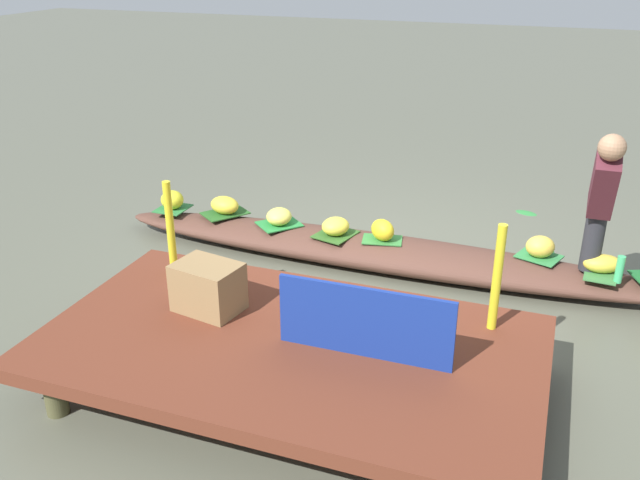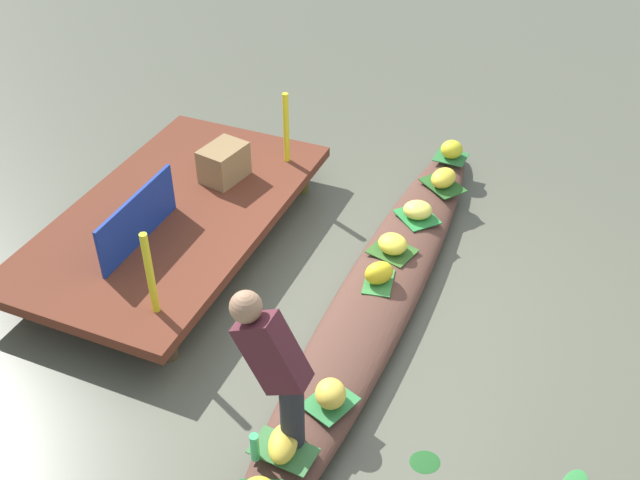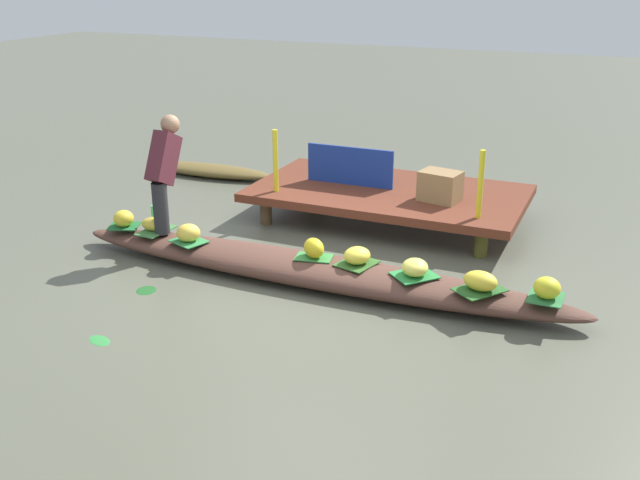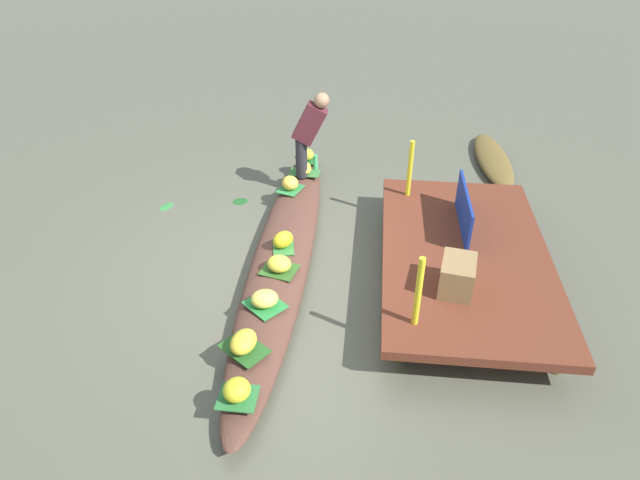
{
  "view_description": "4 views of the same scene",
  "coord_description": "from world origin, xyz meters",
  "views": [
    {
      "loc": [
        -1.37,
        5.47,
        2.73
      ],
      "look_at": [
        0.38,
        0.68,
        0.48
      ],
      "focal_mm": 38.25,
      "sensor_mm": 36.0,
      "label": 1
    },
    {
      "loc": [
        -4.52,
        -1.38,
        4.33
      ],
      "look_at": [
        0.05,
        0.55,
        0.52
      ],
      "focal_mm": 41.96,
      "sensor_mm": 36.0,
      "label": 2
    },
    {
      "loc": [
        2.71,
        -5.99,
        2.96
      ],
      "look_at": [
        0.04,
        0.13,
        0.4
      ],
      "focal_mm": 41.24,
      "sensor_mm": 36.0,
      "label": 3
    },
    {
      "loc": [
        5.19,
        0.96,
        3.9
      ],
      "look_at": [
        -0.02,
        0.43,
        0.34
      ],
      "focal_mm": 31.34,
      "sensor_mm": 36.0,
      "label": 4
    }
  ],
  "objects": [
    {
      "name": "railing_post_west",
      "position": [
        -1.1,
        1.44,
        0.75
      ],
      "size": [
        0.06,
        0.06,
        0.74
      ],
      "primitive_type": "cylinder",
      "color": "yellow",
      "rests_on": "dock_platform"
    },
    {
      "name": "leaf_mat_6",
      "position": [
        -1.32,
        -0.11,
        0.26
      ],
      "size": [
        0.41,
        0.38,
        0.01
      ],
      "primitive_type": "cube",
      "rotation": [
        0.0,
        0.0,
        2.8
      ],
      "color": "#2F7E40",
      "rests_on": "vendor_boat"
    },
    {
      "name": "banana_bunch_3",
      "position": [
        0.46,
        0.04,
        0.34
      ],
      "size": [
        0.33,
        0.34,
        0.16
      ],
      "primitive_type": "ellipsoid",
      "rotation": [
        0.0,
        0.0,
        4.28
      ],
      "color": "yellow",
      "rests_on": "vendor_boat"
    },
    {
      "name": "canal_water",
      "position": [
        0.0,
        0.0,
        0.0
      ],
      "size": [
        40.0,
        40.0,
        0.0
      ],
      "primitive_type": "plane",
      "color": "#555747",
      "rests_on": "ground"
    },
    {
      "name": "leaf_mat_1",
      "position": [
        1.66,
        -0.09,
        0.26
      ],
      "size": [
        0.48,
        0.51,
        0.01
      ],
      "primitive_type": "cube",
      "rotation": [
        0.0,
        0.0,
        0.94
      ],
      "color": "#255721",
      "rests_on": "vendor_boat"
    },
    {
      "name": "leaf_mat_4",
      "position": [
        -2.22,
        0.0,
        0.26
      ],
      "size": [
        0.4,
        0.38,
        0.01
      ],
      "primitive_type": "cube",
      "rotation": [
        0.0,
        0.0,
        0.39
      ],
      "color": "#1E632E",
      "rests_on": "vendor_boat"
    },
    {
      "name": "vendor_boat",
      "position": [
        0.0,
        0.0,
        0.13
      ],
      "size": [
        5.31,
        0.67,
        0.25
      ],
      "primitive_type": "ellipsoid",
      "rotation": [
        0.0,
        0.0,
        -0.0
      ],
      "color": "#533329",
      "rests_on": "ground"
    },
    {
      "name": "drifting_plant_1",
      "position": [
        -1.12,
        -1.79,
        0.0
      ],
      "size": [
        0.27,
        0.22,
        0.01
      ],
      "primitive_type": "ellipsoid",
      "rotation": [
        0.0,
        0.0,
        2.77
      ],
      "color": "#30833B",
      "rests_on": "ground"
    },
    {
      "name": "leaf_mat_5",
      "position": [
        0.03,
        0.01,
        0.26
      ],
      "size": [
        0.39,
        0.3,
        0.01
      ],
      "primitive_type": "cube",
      "rotation": [
        0.0,
        0.0,
        0.19
      ],
      "color": "#357E39",
      "rests_on": "vendor_boat"
    },
    {
      "name": "banana_bunch_5",
      "position": [
        0.03,
        0.01,
        0.35
      ],
      "size": [
        0.31,
        0.3,
        0.19
      ],
      "primitive_type": "ellipsoid",
      "rotation": [
        0.0,
        0.0,
        2.42
      ],
      "color": "yellow",
      "rests_on": "vendor_boat"
    },
    {
      "name": "banana_bunch_2",
      "position": [
        -1.82,
        0.03,
        0.33
      ],
      "size": [
        0.35,
        0.27,
        0.15
      ],
      "primitive_type": "ellipsoid",
      "rotation": [
        0.0,
        0.0,
        0.28
      ],
      "color": "gold",
      "rests_on": "vendor_boat"
    },
    {
      "name": "vendor_person",
      "position": [
        -1.72,
        0.11,
        0.94
      ],
      "size": [
        0.2,
        0.5,
        1.21
      ],
      "color": "#28282D",
      "rests_on": "vendor_boat"
    },
    {
      "name": "drifting_plant_0",
      "position": [
        -1.36,
        -0.82,
        0.0
      ],
      "size": [
        0.27,
        0.28,
        0.01
      ],
      "primitive_type": "ellipsoid",
      "rotation": [
        0.0,
        0.0,
        2.08
      ],
      "color": "#1E5421",
      "rests_on": "ground"
    },
    {
      "name": "moored_boat",
      "position": [
        -2.88,
        2.83,
        0.08
      ],
      "size": [
        1.94,
        0.56,
        0.16
      ],
      "primitive_type": "ellipsoid",
      "rotation": [
        0.0,
        0.0,
        0.04
      ],
      "color": "brown",
      "rests_on": "ground"
    },
    {
      "name": "leaf_mat_2",
      "position": [
        -1.82,
        0.03,
        0.26
      ],
      "size": [
        0.28,
        0.45,
        0.01
      ],
      "primitive_type": "cube",
      "rotation": [
        0.0,
        0.0,
        1.5
      ],
      "color": "#39733B",
      "rests_on": "vendor_boat"
    },
    {
      "name": "railing_post_east",
      "position": [
        1.3,
        1.44,
        0.75
      ],
      "size": [
        0.06,
        0.06,
        0.74
      ],
      "primitive_type": "cylinder",
      "color": "yellow",
      "rests_on": "dock_platform"
    },
    {
      "name": "leaf_mat_7",
      "position": [
        1.04,
        -0.01,
        0.26
      ],
      "size": [
        0.48,
        0.49,
        0.01
      ],
      "primitive_type": "cube",
      "rotation": [
        0.0,
        0.0,
        0.85
      ],
      "color": "#277E39",
      "rests_on": "vendor_boat"
    },
    {
      "name": "market_banner",
      "position": [
        -0.4,
        2.04,
        0.62
      ],
      "size": [
        1.09,
        0.04,
        0.47
      ],
      "primitive_type": "cube",
      "rotation": [
        0.0,
        0.0,
        0.01
      ],
      "color": "navy",
      "rests_on": "dock_platform"
    },
    {
      "name": "produce_crate",
      "position": [
        0.77,
        1.86,
        0.55
      ],
      "size": [
        0.49,
        0.39,
        0.34
      ],
      "primitive_type": "cube",
      "rotation": [
        0.0,
        0.0,
        -0.18
      ],
      "color": "olive",
      "rests_on": "dock_platform"
    },
    {
      "name": "banana_bunch_0",
      "position": [
        2.21,
        -0.02,
        0.35
      ],
      "size": [
        0.32,
        0.32,
        0.19
      ],
      "primitive_type": "ellipsoid",
      "rotation": [
        0.0,
        0.0,
        2.53
      ],
      "color": "yellow",
      "rests_on": "vendor_boat"
    },
    {
      "name": "leaf_mat_3",
      "position": [
        0.46,
        0.04,
        0.26
      ],
      "size": [
        0.39,
        0.44,
        0.01
      ],
      "primitive_type": "cube",
      "rotation": [
        0.0,
        0.0,
        1.32
      ],
      "color": "#305D23",
      "rests_on": "vendor_boat"
    },
    {
      "name": "banana_bunch_4",
      "position": [
        -2.22,
        0.0,
        0.34
      ],
      "size": [
        0.25,
        0.26,
        0.18
      ],
      "primitive_type": "ellipsoid",
      "rotation": [
        0.0,
        0.0,
        4.89
      ],
      "color": "yellow",
      "rests_on": "vendor_boat"
    },
    {
      "name": "banana_bunch_1",
      "position": [
        1.66,
        -0.09,
        0.34
      ],
      "size": [
        0.34,
        0.28,
        0.17
      ],
      "primitive_type": "ellipsoid",
      "rotation": [
        0.0,
        0.0,
        6.06
      ],
      "color": "yellow",
      "rests_on": "vendor_boat"
    },
    {
      "name": "dock_platform",
      "position": [
        0.1,
        2.04,
        0.33
      ],
      "size": [
        3.2,
        1.8,
        0.38
      ],
      "color": "#5F2C1D",
      "rests_on": "ground"
    },
    {
      "name": "water_bottle",
      "position": [
        -1.94,
        0.17,
        0.36
      ],
      "size": [
        0.06,
        0.06,
        0.22
      ],
      "primitive_type": "cylinder",
      "color": "#41BA70",
      "rests_on": "vendor_boat"
    },
    {
      "name": "banana_bunch_7",
      "position": [
        1.04,
        -0.01,
        0.33
      ],
      "size": [
        0.3,
        0.32,
        0.16
      ],
      "primitive_type": "ellipsoid",
      "rotation": [
        0.0,
        0.0,
        1.82
      ],
      "color": "#ECE057",
      "rests_on": "vendor_boat"
    },
    {
      "name": "banana_bunch_6",
      "position": [
        -1.32,
        -0.11,
        0.35
      ],
      "size": [
        0.31,
        0.3,
        0.18
      ],
      "primitive_type": "ellipsoid",
      "rotation": [
        0.0,
        0.0,
        0.43
      ],
      "color": "yellow",
      "rests_on": "vendor_boat"
    },
    {
      "name": "leaf_mat_0",
      "position": [
        2.21,
        -0.02,
        0.26
      ],
      "size": [
        0.29,
        0.33,
        0.01
      ],
      "primitive_type": "cube",
      "rotation": [
        0.0,
        0.0,
        1.56
      ],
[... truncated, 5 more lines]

